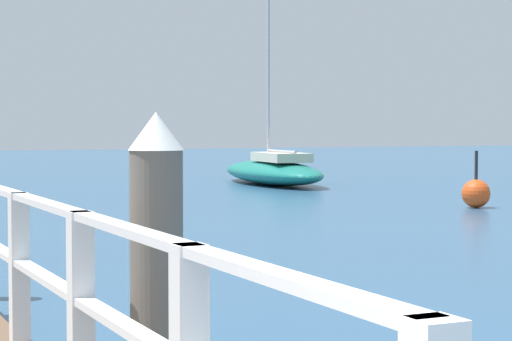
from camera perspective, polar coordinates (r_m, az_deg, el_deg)
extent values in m
cube|color=white|center=(5.20, -10.16, -7.95)|extent=(0.12, 0.12, 1.02)
cube|color=white|center=(6.69, -13.61, -5.62)|extent=(0.12, 0.12, 1.02)
cylinder|color=#6B6056|center=(5.24, -5.79, -9.13)|extent=(0.28, 0.28, 1.88)
cone|color=white|center=(5.13, -5.85, 2.30)|extent=(0.29, 0.29, 0.20)
ellipsoid|color=#197266|center=(33.64, 0.94, -0.12)|extent=(3.01, 7.57, 0.81)
cylinder|color=#B2B2B7|center=(34.01, 0.73, 6.25)|extent=(0.10, 0.10, 6.71)
cylinder|color=#B2B2B7|center=(32.74, 1.50, 1.13)|extent=(0.35, 2.58, 0.08)
cube|color=beige|center=(32.78, 1.47, 0.78)|extent=(1.53, 2.77, 0.30)
sphere|color=#E54C19|center=(24.54, 12.68, -1.32)|extent=(0.70, 0.70, 0.70)
cylinder|color=#262626|center=(24.51, 12.70, 0.31)|extent=(0.08, 0.08, 0.70)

